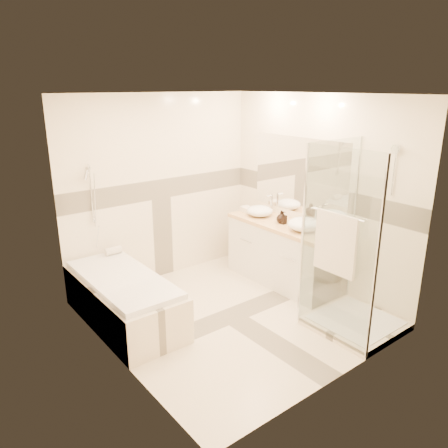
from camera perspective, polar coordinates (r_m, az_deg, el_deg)
room at (r=4.79m, az=1.33°, el=1.59°), size 2.82×3.02×2.52m
bathtub at (r=5.11m, az=-12.96°, el=-9.27°), size 0.75×1.70×0.56m
vanity at (r=5.95m, az=7.51°, el=-3.75°), size 0.58×1.62×0.85m
shower_enclosure at (r=4.96m, az=15.69°, el=-7.80°), size 0.96×0.93×2.04m
vessel_sink_near at (r=6.06m, az=4.68°, el=1.73°), size 0.36×0.36×0.15m
vessel_sink_far at (r=5.52m, az=10.35°, el=-0.03°), size 0.40×0.40×0.16m
faucet_near at (r=6.18m, az=6.18°, el=2.84°), size 0.11×0.03×0.27m
faucet_far at (r=5.66m, az=11.86°, el=1.18°), size 0.12×0.03×0.28m
amenity_bottle_a at (r=5.75m, az=7.74°, el=0.83°), size 0.08×0.08×0.17m
amenity_bottle_b at (r=5.77m, az=7.50°, el=0.93°), size 0.17×0.17×0.17m
folded_towels at (r=6.25m, az=3.14°, el=1.90°), size 0.15×0.23×0.07m
rolled_towel at (r=5.64m, az=-14.27°, el=-3.40°), size 0.21×0.09×0.09m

